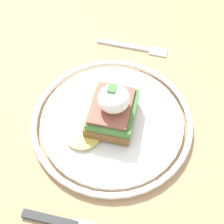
% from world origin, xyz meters
% --- Properties ---
extents(dining_table, '(0.82, 0.80, 0.76)m').
position_xyz_m(dining_table, '(0.00, 0.00, 0.63)').
color(dining_table, tan).
rests_on(dining_table, ground_plane).
extents(plate, '(0.28, 0.28, 0.02)m').
position_xyz_m(plate, '(0.01, 0.01, 0.77)').
color(plate, white).
rests_on(plate, dining_table).
extents(sandwich, '(0.12, 0.11, 0.08)m').
position_xyz_m(sandwich, '(0.01, 0.01, 0.81)').
color(sandwich, brown).
rests_on(sandwich, plate).
extents(fork, '(0.02, 0.15, 0.00)m').
position_xyz_m(fork, '(-0.18, 0.02, 0.77)').
color(fork, silver).
rests_on(fork, dining_table).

